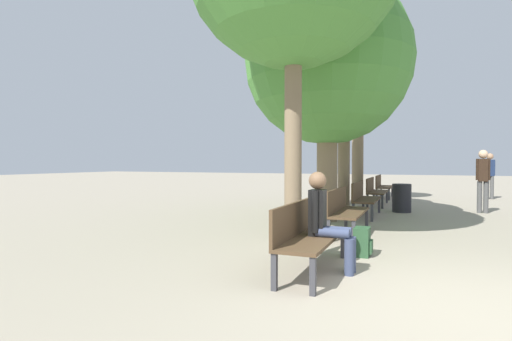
{
  "coord_description": "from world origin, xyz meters",
  "views": [
    {
      "loc": [
        -0.35,
        -4.06,
        1.36
      ],
      "look_at": [
        -4.65,
        6.38,
        1.11
      ],
      "focal_mm": 28.0,
      "sensor_mm": 36.0,
      "label": 1
    }
  ],
  "objects_px": {
    "tree_row_3": "(358,84)",
    "pedestrian_mid": "(483,177)",
    "bench_row_4": "(382,185)",
    "backpack": "(362,242)",
    "person_seated": "(326,218)",
    "pedestrian_near": "(490,173)",
    "bench_row_3": "(375,189)",
    "tree_row_1": "(327,62)",
    "bench_row_1": "(344,208)",
    "tree_row_2": "(344,92)",
    "bench_row_0": "(306,231)",
    "bench_row_2": "(363,196)",
    "trash_bin": "(402,198)"
  },
  "relations": [
    {
      "from": "bench_row_1",
      "to": "person_seated",
      "type": "distance_m",
      "value": 2.63
    },
    {
      "from": "bench_row_1",
      "to": "person_seated",
      "type": "xyz_separation_m",
      "value": [
        0.23,
        -2.61,
        0.16
      ]
    },
    {
      "from": "bench_row_3",
      "to": "trash_bin",
      "type": "bearing_deg",
      "value": -59.58
    },
    {
      "from": "backpack",
      "to": "trash_bin",
      "type": "height_order",
      "value": "trash_bin"
    },
    {
      "from": "bench_row_0",
      "to": "pedestrian_mid",
      "type": "bearing_deg",
      "value": 68.48
    },
    {
      "from": "bench_row_4",
      "to": "backpack",
      "type": "xyz_separation_m",
      "value": [
        0.54,
        -9.71,
        -0.29
      ]
    },
    {
      "from": "tree_row_1",
      "to": "person_seated",
      "type": "distance_m",
      "value": 5.22
    },
    {
      "from": "bench_row_0",
      "to": "bench_row_2",
      "type": "bearing_deg",
      "value": 90.0
    },
    {
      "from": "backpack",
      "to": "tree_row_2",
      "type": "bearing_deg",
      "value": 102.72
    },
    {
      "from": "backpack",
      "to": "pedestrian_near",
      "type": "xyz_separation_m",
      "value": [
        3.11,
        10.75,
        0.75
      ]
    },
    {
      "from": "bench_row_3",
      "to": "bench_row_4",
      "type": "xyz_separation_m",
      "value": [
        0.0,
        2.7,
        0.0
      ]
    },
    {
      "from": "bench_row_2",
      "to": "bench_row_3",
      "type": "distance_m",
      "value": 2.7
    },
    {
      "from": "pedestrian_mid",
      "to": "tree_row_2",
      "type": "bearing_deg",
      "value": -167.82
    },
    {
      "from": "pedestrian_mid",
      "to": "bench_row_0",
      "type": "bearing_deg",
      "value": -111.52
    },
    {
      "from": "person_seated",
      "to": "pedestrian_mid",
      "type": "relative_size",
      "value": 0.74
    },
    {
      "from": "person_seated",
      "to": "bench_row_4",
      "type": "bearing_deg",
      "value": 91.25
    },
    {
      "from": "person_seated",
      "to": "bench_row_2",
      "type": "bearing_deg",
      "value": 92.53
    },
    {
      "from": "bench_row_0",
      "to": "trash_bin",
      "type": "distance_m",
      "value": 6.69
    },
    {
      "from": "bench_row_1",
      "to": "bench_row_2",
      "type": "xyz_separation_m",
      "value": [
        0.0,
        2.7,
        0.0
      ]
    },
    {
      "from": "bench_row_1",
      "to": "trash_bin",
      "type": "relative_size",
      "value": 2.37
    },
    {
      "from": "bench_row_0",
      "to": "bench_row_3",
      "type": "distance_m",
      "value": 8.09
    },
    {
      "from": "tree_row_2",
      "to": "pedestrian_mid",
      "type": "height_order",
      "value": "tree_row_2"
    },
    {
      "from": "bench_row_3",
      "to": "trash_bin",
      "type": "xyz_separation_m",
      "value": [
        0.86,
        -1.46,
        -0.12
      ]
    },
    {
      "from": "tree_row_1",
      "to": "pedestrian_mid",
      "type": "bearing_deg",
      "value": 39.88
    },
    {
      "from": "bench_row_3",
      "to": "bench_row_4",
      "type": "relative_size",
      "value": 1.0
    },
    {
      "from": "pedestrian_mid",
      "to": "bench_row_1",
      "type": "bearing_deg",
      "value": -122.19
    },
    {
      "from": "bench_row_2",
      "to": "pedestrian_near",
      "type": "xyz_separation_m",
      "value": [
        3.66,
        6.44,
        0.46
      ]
    },
    {
      "from": "bench_row_4",
      "to": "tree_row_2",
      "type": "height_order",
      "value": "tree_row_2"
    },
    {
      "from": "bench_row_3",
      "to": "person_seated",
      "type": "relative_size",
      "value": 1.46
    },
    {
      "from": "tree_row_2",
      "to": "tree_row_3",
      "type": "distance_m",
      "value": 2.76
    },
    {
      "from": "bench_row_4",
      "to": "person_seated",
      "type": "height_order",
      "value": "person_seated"
    },
    {
      "from": "bench_row_3",
      "to": "bench_row_2",
      "type": "bearing_deg",
      "value": -90.0
    },
    {
      "from": "tree_row_3",
      "to": "pedestrian_near",
      "type": "xyz_separation_m",
      "value": [
        4.33,
        2.7,
        -3.06
      ]
    },
    {
      "from": "bench_row_3",
      "to": "tree_row_3",
      "type": "bearing_deg",
      "value": 122.81
    },
    {
      "from": "bench_row_1",
      "to": "bench_row_3",
      "type": "height_order",
      "value": "same"
    },
    {
      "from": "bench_row_3",
      "to": "tree_row_1",
      "type": "bearing_deg",
      "value": -99.97
    },
    {
      "from": "tree_row_2",
      "to": "pedestrian_mid",
      "type": "bearing_deg",
      "value": 12.18
    },
    {
      "from": "bench_row_0",
      "to": "bench_row_1",
      "type": "bearing_deg",
      "value": 90.0
    },
    {
      "from": "tree_row_3",
      "to": "pedestrian_mid",
      "type": "height_order",
      "value": "tree_row_3"
    },
    {
      "from": "trash_bin",
      "to": "bench_row_2",
      "type": "bearing_deg",
      "value": -124.55
    },
    {
      "from": "person_seated",
      "to": "backpack",
      "type": "distance_m",
      "value": 1.14
    },
    {
      "from": "bench_row_2",
      "to": "pedestrian_near",
      "type": "bearing_deg",
      "value": 60.39
    },
    {
      "from": "bench_row_4",
      "to": "person_seated",
      "type": "relative_size",
      "value": 1.46
    },
    {
      "from": "bench_row_0",
      "to": "tree_row_3",
      "type": "bearing_deg",
      "value": 94.2
    },
    {
      "from": "bench_row_0",
      "to": "person_seated",
      "type": "bearing_deg",
      "value": 20.42
    },
    {
      "from": "tree_row_3",
      "to": "pedestrian_mid",
      "type": "distance_m",
      "value": 5.03
    },
    {
      "from": "bench_row_1",
      "to": "person_seated",
      "type": "height_order",
      "value": "person_seated"
    },
    {
      "from": "person_seated",
      "to": "tree_row_1",
      "type": "bearing_deg",
      "value": 102.17
    },
    {
      "from": "bench_row_1",
      "to": "bench_row_2",
      "type": "height_order",
      "value": "same"
    },
    {
      "from": "bench_row_4",
      "to": "tree_row_3",
      "type": "height_order",
      "value": "tree_row_3"
    }
  ]
}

